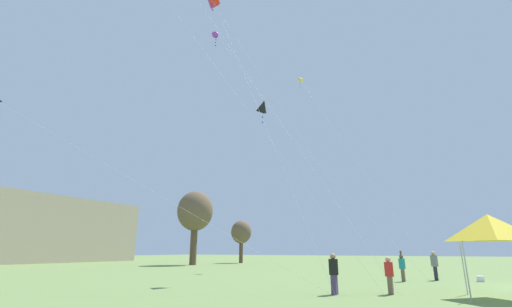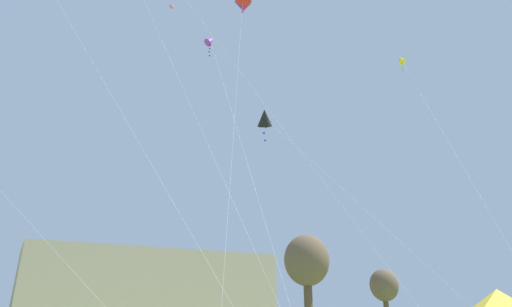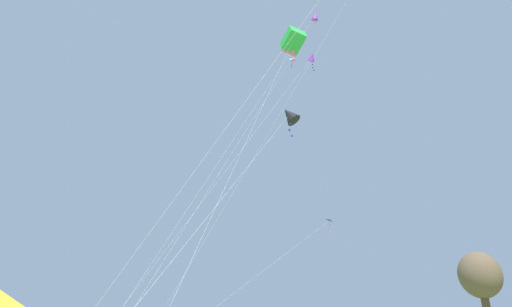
{
  "view_description": "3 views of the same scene",
  "coord_description": "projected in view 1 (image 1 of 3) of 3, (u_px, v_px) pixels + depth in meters",
  "views": [
    {
      "loc": [
        -23.11,
        4.41,
        1.85
      ],
      "look_at": [
        -4.66,
        14.11,
        7.77
      ],
      "focal_mm": 24.0,
      "sensor_mm": 36.0,
      "label": 1
    },
    {
      "loc": [
        -12.52,
        -1.19,
        3.16
      ],
      "look_at": [
        -3.91,
        13.14,
        9.26
      ],
      "focal_mm": 28.0,
      "sensor_mm": 36.0,
      "label": 2
    },
    {
      "loc": [
        13.99,
        5.45,
        2.04
      ],
      "look_at": [
        -8.33,
        15.4,
        12.13
      ],
      "focal_mm": 28.0,
      "sensor_mm": 36.0,
      "label": 3
    }
  ],
  "objects": [
    {
      "name": "kite_black_diamond_1",
      "position": [
        263.0,
        106.0,
        24.98
      ],
      "size": [
        5.8,
        9.93,
        12.67
      ],
      "color": "silver",
      "rests_on": "ground"
    },
    {
      "name": "person_red_shirt",
      "position": [
        389.0,
        274.0,
        15.11
      ],
      "size": [
        0.37,
        0.37,
        1.57
      ],
      "rotation": [
        0.0,
        0.0,
        4.56
      ],
      "color": "brown",
      "rests_on": "ground"
    },
    {
      "name": "tree_far_left",
      "position": [
        241.0,
        233.0,
        53.3
      ],
      "size": [
        3.16,
        3.16,
        6.38
      ],
      "color": "brown",
      "rests_on": "ground"
    },
    {
      "name": "distant_building",
      "position": [
        12.0,
        229.0,
        53.09
      ],
      "size": [
        37.2,
        14.24,
        10.17
      ],
      "primitive_type": "cube",
      "color": "tan",
      "rests_on": "ground"
    },
    {
      "name": "tree_far_centre",
      "position": [
        195.0,
        212.0,
        46.89
      ],
      "size": [
        4.84,
        4.84,
        9.77
      ],
      "color": "brown",
      "rests_on": "ground"
    },
    {
      "name": "kite_red_box_4",
      "position": [
        213.0,
        0.0,
        33.21
      ],
      "size": [
        8.13,
        13.06,
        25.97
      ],
      "color": "silver",
      "rests_on": "ground"
    },
    {
      "name": "kite_yellow_diamond_7",
      "position": [
        300.0,
        79.0,
        41.85
      ],
      "size": [
        10.77,
        13.0,
        22.63
      ],
      "color": "silver",
      "rests_on": "ground"
    },
    {
      "name": "person_teal_shirt",
      "position": [
        402.0,
        266.0,
        21.24
      ],
      "size": [
        0.38,
        0.38,
        1.83
      ],
      "rotation": [
        0.0,
        0.0,
        5.88
      ],
      "color": "brown",
      "rests_on": "ground"
    },
    {
      "name": "festival_tent",
      "position": [
        489.0,
        228.0,
        14.17
      ],
      "size": [
        2.46,
        2.46,
        3.31
      ],
      "color": "#B7B7BC",
      "rests_on": "ground"
    },
    {
      "name": "kite_purple_diamond_5",
      "position": [
        217.0,
        34.0,
        26.18
      ],
      "size": [
        2.21,
        11.87,
        18.33
      ],
      "color": "silver",
      "rests_on": "ground"
    },
    {
      "name": "cooler_box",
      "position": [
        481.0,
        279.0,
        21.07
      ],
      "size": [
        0.57,
        0.38,
        0.33
      ],
      "primitive_type": "cube",
      "color": "white",
      "rests_on": "ground"
    },
    {
      "name": "person_grey_shirt",
      "position": [
        435.0,
        264.0,
        22.11
      ],
      "size": [
        0.43,
        0.43,
        1.8
      ],
      "rotation": [
        0.0,
        0.0,
        0.78
      ],
      "color": "#282833",
      "rests_on": "ground"
    },
    {
      "name": "person_black_shirt",
      "position": [
        334.0,
        272.0,
        15.08
      ],
      "size": [
        0.41,
        0.41,
        1.72
      ],
      "rotation": [
        0.0,
        0.0,
        0.38
      ],
      "color": "#473860",
      "rests_on": "ground"
    }
  ]
}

